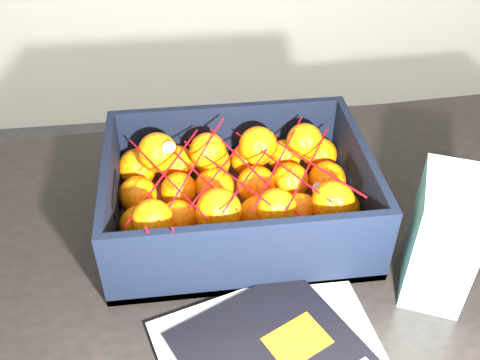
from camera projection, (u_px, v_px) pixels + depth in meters
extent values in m
cube|color=black|center=(261.00, 275.00, 0.82)|extent=(1.24, 0.87, 0.04)
cylinder|color=black|center=(3.00, 288.00, 1.27)|extent=(0.06, 0.06, 0.71)
cylinder|color=black|center=(452.00, 247.00, 1.38)|extent=(0.06, 0.06, 0.71)
cube|color=orange|center=(297.00, 340.00, 0.69)|extent=(0.09, 0.08, 0.00)
cube|color=brown|center=(238.00, 218.00, 0.88)|extent=(0.40, 0.30, 0.01)
cube|color=black|center=(228.00, 137.00, 0.95)|extent=(0.40, 0.01, 0.13)
cube|color=black|center=(250.00, 259.00, 0.73)|extent=(0.40, 0.01, 0.13)
cube|color=black|center=(112.00, 200.00, 0.82)|extent=(0.01, 0.27, 0.13)
cube|color=black|center=(359.00, 181.00, 0.86)|extent=(0.01, 0.27, 0.13)
sphere|color=#F66605|center=(139.00, 258.00, 0.76)|extent=(0.06, 0.06, 0.06)
sphere|color=#F66605|center=(139.00, 225.00, 0.81)|extent=(0.06, 0.06, 0.06)
sphere|color=#F66605|center=(138.00, 195.00, 0.86)|extent=(0.06, 0.06, 0.06)
sphere|color=#F66605|center=(137.00, 168.00, 0.92)|extent=(0.06, 0.06, 0.06)
sphere|color=#F66605|center=(183.00, 256.00, 0.76)|extent=(0.06, 0.06, 0.06)
sphere|color=#F66605|center=(178.00, 220.00, 0.82)|extent=(0.06, 0.06, 0.06)
sphere|color=#F66605|center=(179.00, 190.00, 0.87)|extent=(0.06, 0.06, 0.06)
sphere|color=#F66605|center=(176.00, 163.00, 0.93)|extent=(0.06, 0.06, 0.06)
sphere|color=#F66605|center=(226.00, 253.00, 0.77)|extent=(0.06, 0.06, 0.06)
sphere|color=#F66605|center=(221.00, 217.00, 0.83)|extent=(0.06, 0.06, 0.06)
sphere|color=#F66605|center=(214.00, 187.00, 0.88)|extent=(0.06, 0.06, 0.06)
sphere|color=#F66605|center=(213.00, 162.00, 0.93)|extent=(0.06, 0.06, 0.06)
sphere|color=#F66605|center=(266.00, 248.00, 0.78)|extent=(0.06, 0.06, 0.06)
sphere|color=#F66605|center=(259.00, 216.00, 0.83)|extent=(0.06, 0.06, 0.06)
sphere|color=#F66605|center=(256.00, 185.00, 0.88)|extent=(0.06, 0.06, 0.06)
sphere|color=#F66605|center=(248.00, 159.00, 0.94)|extent=(0.06, 0.06, 0.06)
sphere|color=#F66605|center=(311.00, 243.00, 0.78)|extent=(0.06, 0.06, 0.06)
sphere|color=#F66605|center=(300.00, 212.00, 0.83)|extent=(0.06, 0.06, 0.06)
sphere|color=#F66605|center=(290.00, 181.00, 0.89)|extent=(0.06, 0.06, 0.06)
sphere|color=#F66605|center=(284.00, 156.00, 0.94)|extent=(0.06, 0.06, 0.06)
sphere|color=#F66605|center=(352.00, 240.00, 0.79)|extent=(0.06, 0.06, 0.06)
sphere|color=#F66605|center=(341.00, 209.00, 0.84)|extent=(0.06, 0.06, 0.06)
sphere|color=#F66605|center=(327.00, 180.00, 0.89)|extent=(0.06, 0.06, 0.06)
sphere|color=#F66605|center=(320.00, 155.00, 0.95)|extent=(0.06, 0.06, 0.06)
sphere|color=#F66605|center=(152.00, 220.00, 0.75)|extent=(0.06, 0.06, 0.06)
sphere|color=#F66605|center=(158.00, 152.00, 0.87)|extent=(0.06, 0.06, 0.06)
sphere|color=#F66605|center=(219.00, 211.00, 0.76)|extent=(0.07, 0.07, 0.07)
sphere|color=#F66605|center=(208.00, 151.00, 0.87)|extent=(0.06, 0.06, 0.06)
sphere|color=#F66605|center=(276.00, 209.00, 0.77)|extent=(0.06, 0.06, 0.06)
sphere|color=#F66605|center=(258.00, 146.00, 0.88)|extent=(0.06, 0.06, 0.06)
sphere|color=#F66605|center=(333.00, 202.00, 0.78)|extent=(0.06, 0.06, 0.06)
sphere|color=#F66605|center=(304.00, 141.00, 0.89)|extent=(0.06, 0.06, 0.06)
cylinder|color=red|center=(165.00, 176.00, 0.80)|extent=(0.11, 0.21, 0.01)
cylinder|color=red|center=(194.00, 170.00, 0.82)|extent=(0.11, 0.21, 0.01)
cylinder|color=red|center=(223.00, 170.00, 0.81)|extent=(0.11, 0.20, 0.03)
cylinder|color=red|center=(252.00, 169.00, 0.82)|extent=(0.11, 0.21, 0.02)
cylinder|color=red|center=(280.00, 164.00, 0.82)|extent=(0.11, 0.21, 0.02)
cylinder|color=red|center=(310.00, 162.00, 0.81)|extent=(0.11, 0.21, 0.03)
cylinder|color=red|center=(165.00, 174.00, 0.80)|extent=(0.11, 0.21, 0.01)
cylinder|color=red|center=(194.00, 167.00, 0.81)|extent=(0.11, 0.20, 0.03)
cylinder|color=red|center=(223.00, 166.00, 0.82)|extent=(0.11, 0.20, 0.03)
cylinder|color=red|center=(253.00, 169.00, 0.80)|extent=(0.11, 0.20, 0.03)
cylinder|color=red|center=(280.00, 160.00, 0.82)|extent=(0.11, 0.21, 0.01)
cylinder|color=red|center=(309.00, 165.00, 0.82)|extent=(0.11, 0.21, 0.02)
cylinder|color=red|center=(150.00, 243.00, 0.70)|extent=(0.00, 0.03, 0.09)
cylinder|color=red|center=(173.00, 241.00, 0.71)|extent=(0.01, 0.04, 0.08)
cube|color=silver|center=(443.00, 237.00, 0.73)|extent=(0.12, 0.14, 0.18)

